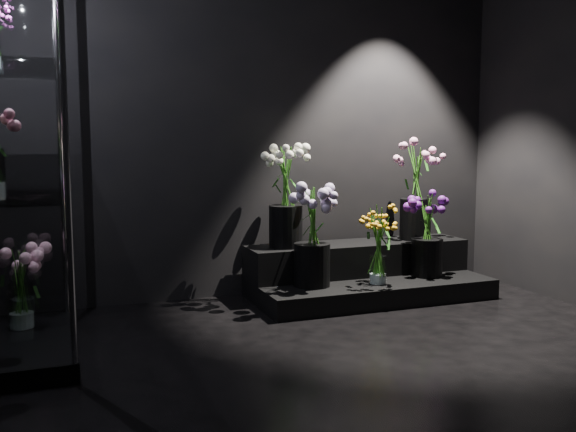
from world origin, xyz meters
TOP-DOWN VIEW (x-y plane):
  - floor at (0.00, 0.00)m, footprint 4.00×4.00m
  - wall_back at (0.00, 2.00)m, footprint 4.00×0.00m
  - display_riser at (0.74, 1.65)m, footprint 1.74×0.77m
  - display_case at (-1.67, 1.05)m, footprint 0.61×1.02m
  - bouquet_orange_bells at (0.71, 1.39)m, footprint 0.29×0.29m
  - bouquet_lilac at (0.24, 1.49)m, footprint 0.45×0.45m
  - bouquet_purple at (1.18, 1.49)m, footprint 0.42×0.42m
  - bouquet_cream_roses at (0.15, 1.75)m, footprint 0.47×0.47m
  - bouquet_pink_roses at (1.23, 1.74)m, footprint 0.36×0.36m
  - bouquet_case_base_pink at (-1.64, 1.28)m, footprint 0.42×0.42m

SIDE VIEW (x-z plane):
  - floor at x=0.00m, z-range 0.00..0.00m
  - display_riser at x=0.74m, z-range -0.03..0.35m
  - bouquet_case_base_pink at x=-1.64m, z-range 0.12..0.57m
  - bouquet_orange_bells at x=0.71m, z-range 0.15..0.72m
  - bouquet_purple at x=1.18m, z-range 0.18..0.80m
  - bouquet_lilac at x=0.24m, z-range 0.19..0.89m
  - bouquet_cream_roses at x=0.15m, z-range 0.44..1.16m
  - bouquet_pink_roses at x=1.23m, z-range 0.43..1.19m
  - display_case at x=-1.67m, z-range 0.00..2.24m
  - wall_back at x=0.00m, z-range -0.60..3.40m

